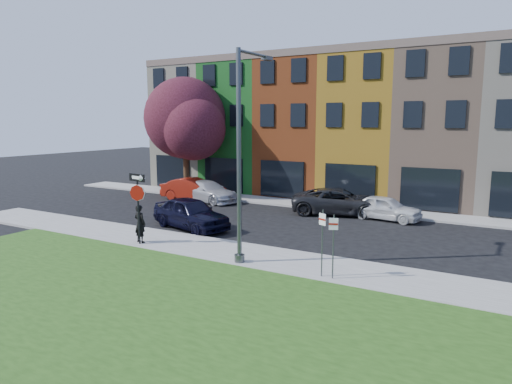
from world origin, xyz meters
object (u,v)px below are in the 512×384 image
Objects in this scene: man at (140,224)px; street_lamp at (242,157)px; sedan_near at (191,213)px; stop_sign at (138,194)px.

man is 0.21× the size of street_lamp.
man is at bearing -164.72° from sedan_near.
sedan_near is at bearing -85.40° from man.
street_lamp reaches higher than man.
man reaches higher than sedan_near.
man is at bearing -178.59° from street_lamp.
street_lamp is at bearing -175.18° from man.
stop_sign is 4.21m from sedan_near.
stop_sign is at bearing -176.26° from street_lamp.
stop_sign is 0.61× the size of sedan_near.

